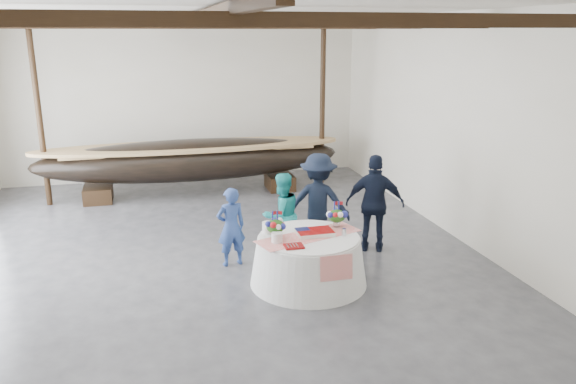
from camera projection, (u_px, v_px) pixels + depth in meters
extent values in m
cube|color=#3D3D42|center=(212.00, 252.00, 10.85)|extent=(10.00, 12.00, 0.01)
cube|color=silver|center=(183.00, 100.00, 15.82)|extent=(10.00, 0.02, 4.50)
cube|color=silver|center=(289.00, 266.00, 4.65)|extent=(10.00, 0.02, 4.50)
cube|color=silver|center=(453.00, 126.00, 11.42)|extent=(0.02, 12.00, 4.50)
cube|color=white|center=(202.00, 8.00, 9.61)|extent=(10.00, 12.00, 0.01)
cube|color=black|center=(235.00, 19.00, 6.42)|extent=(9.80, 0.12, 0.18)
cube|color=black|center=(210.00, 22.00, 8.75)|extent=(9.80, 0.12, 0.18)
cube|color=black|center=(195.00, 24.00, 11.07)|extent=(9.80, 0.12, 0.18)
cube|color=black|center=(185.00, 25.00, 13.40)|extent=(9.80, 0.12, 0.18)
cube|color=black|center=(202.00, 15.00, 9.64)|extent=(0.15, 11.76, 0.15)
cylinder|color=black|center=(39.00, 113.00, 13.19)|extent=(0.14, 0.14, 4.50)
cylinder|color=black|center=(322.00, 104.00, 14.86)|extent=(0.14, 0.14, 4.50)
cube|color=black|center=(98.00, 194.00, 14.04)|extent=(0.68, 0.88, 0.39)
cube|color=black|center=(280.00, 182.00, 15.15)|extent=(0.68, 0.88, 0.39)
ellipsoid|color=black|center=(191.00, 160.00, 14.39)|extent=(7.80, 1.56, 1.07)
cube|color=#9E7A4C|center=(191.00, 149.00, 14.31)|extent=(6.24, 1.02, 0.06)
cone|color=silver|center=(309.00, 260.00, 9.43)|extent=(1.97, 1.97, 0.81)
cylinder|color=silver|center=(309.00, 237.00, 9.32)|extent=(1.67, 1.67, 0.04)
cube|color=red|center=(309.00, 236.00, 9.31)|extent=(1.90, 1.09, 0.01)
cube|color=white|center=(315.00, 233.00, 9.36)|extent=(0.60, 0.40, 0.07)
cylinder|color=white|center=(277.00, 238.00, 9.01)|extent=(0.18, 0.18, 0.16)
cylinder|color=white|center=(267.00, 227.00, 9.43)|extent=(0.18, 0.18, 0.19)
cube|color=maroon|center=(294.00, 246.00, 8.83)|extent=(0.30, 0.24, 0.03)
cone|color=silver|center=(344.00, 232.00, 9.32)|extent=(0.09, 0.09, 0.12)
imported|color=navy|center=(231.00, 227.00, 10.09)|extent=(0.59, 0.44, 1.46)
imported|color=teal|center=(282.00, 215.00, 10.51)|extent=(0.94, 0.83, 1.61)
imported|color=black|center=(318.00, 202.00, 10.79)|extent=(1.41, 1.15, 1.90)
imported|color=black|center=(375.00, 204.00, 10.70)|extent=(1.21, 0.87, 1.90)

